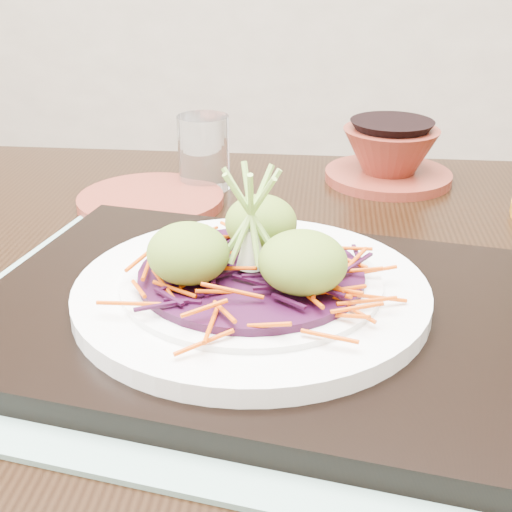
% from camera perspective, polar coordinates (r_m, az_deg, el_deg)
% --- Properties ---
extents(dining_table, '(1.21, 0.86, 0.72)m').
position_cam_1_polar(dining_table, '(0.69, 2.87, -8.83)').
color(dining_table, black).
rests_on(dining_table, ground).
extents(placemat, '(0.52, 0.43, 0.00)m').
position_cam_1_polar(placemat, '(0.57, -0.36, -5.49)').
color(placemat, '#81A699').
rests_on(placemat, dining_table).
extents(serving_tray, '(0.45, 0.36, 0.02)m').
position_cam_1_polar(serving_tray, '(0.56, -0.37, -4.47)').
color(serving_tray, black).
rests_on(serving_tray, placemat).
extents(white_plate, '(0.28, 0.28, 0.02)m').
position_cam_1_polar(white_plate, '(0.55, -0.37, -2.78)').
color(white_plate, white).
rests_on(white_plate, serving_tray).
extents(cabbage_bed, '(0.17, 0.17, 0.01)m').
position_cam_1_polar(cabbage_bed, '(0.55, -0.38, -1.49)').
color(cabbage_bed, black).
rests_on(cabbage_bed, white_plate).
extents(carrot_julienne, '(0.21, 0.21, 0.01)m').
position_cam_1_polar(carrot_julienne, '(0.54, -0.38, -0.69)').
color(carrot_julienne, '#C33F03').
rests_on(carrot_julienne, cabbage_bed).
extents(guacamole_scoops, '(0.15, 0.13, 0.05)m').
position_cam_1_polar(guacamole_scoops, '(0.54, -0.40, 0.82)').
color(guacamole_scoops, olive).
rests_on(guacamole_scoops, cabbage_bed).
extents(scallion_garnish, '(0.06, 0.06, 0.10)m').
position_cam_1_polar(scallion_garnish, '(0.53, -0.39, 2.93)').
color(scallion_garnish, '#88B849').
rests_on(scallion_garnish, cabbage_bed).
extents(terracotta_side_plate, '(0.21, 0.21, 0.01)m').
position_cam_1_polar(terracotta_side_plate, '(0.82, -8.41, 4.44)').
color(terracotta_side_plate, maroon).
rests_on(terracotta_side_plate, dining_table).
extents(water_glass, '(0.07, 0.07, 0.09)m').
position_cam_1_polar(water_glass, '(0.86, -4.19, 8.27)').
color(water_glass, white).
rests_on(water_glass, dining_table).
extents(terracotta_bowl_set, '(0.16, 0.16, 0.07)m').
position_cam_1_polar(terracotta_bowl_set, '(0.90, 10.62, 7.74)').
color(terracotta_bowl_set, maroon).
rests_on(terracotta_bowl_set, dining_table).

